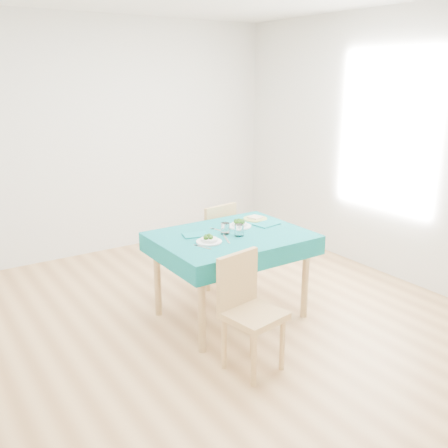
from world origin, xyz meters
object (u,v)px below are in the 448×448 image
chair_far (210,239)px  bowl_far (239,223)px  side_plate (255,219)px  chair_near (254,310)px  bowl_near (209,239)px  table (231,276)px

chair_far → bowl_far: bearing=76.6°
side_plate → chair_far: bearing=113.0°
chair_near → chair_far: bearing=59.6°
bowl_far → side_plate: (0.26, 0.11, -0.03)m
bowl_near → chair_near: bearing=-95.7°
chair_near → side_plate: (0.78, 1.03, 0.30)m
chair_far → side_plate: 0.60m
bowl_far → table: bearing=-143.3°
table → bowl_near: size_ratio=6.03×
chair_far → chair_near: bearing=61.3°
chair_near → table: bearing=57.1°
table → bowl_far: (0.18, 0.14, 0.41)m
bowl_near → side_plate: (0.71, 0.33, -0.03)m
table → side_plate: bearing=29.3°
chair_far → side_plate: bearing=105.4°
chair_near → bowl_far: size_ratio=4.44×
table → bowl_far: bowl_far is taller
bowl_near → side_plate: bowl_near is taller
chair_near → bowl_near: chair_near is taller
table → side_plate: side_plate is taller
table → bowl_near: 0.50m
bowl_far → side_plate: bearing=23.5°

